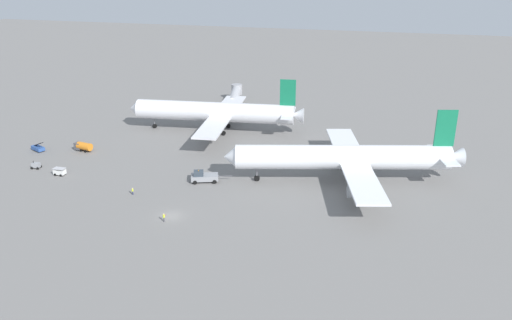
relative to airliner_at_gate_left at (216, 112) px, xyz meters
The scene contains 11 objects.
ground_plane 53.72m from the airliner_at_gate_left, 79.25° to the right, with size 600.00×600.00×0.00m, color slate.
airliner_at_gate_left is the anchor object (origin of this frame).
airliner_being_pushed 47.93m from the airliner_at_gate_left, 33.30° to the right, with size 52.09×44.72×16.68m.
pushback_tug 36.83m from the airliner_at_gate_left, 74.16° to the right, with size 9.15×4.77×2.84m.
gse_fuel_bowser_stubby 37.75m from the airliner_at_gate_left, 137.47° to the right, with size 5.15×2.70×2.40m.
gse_baggage_cart_trailing 47.43m from the airliner_at_gate_left, 119.91° to the right, with size 2.74×1.61×1.71m.
gse_gpu_cart_small 50.36m from the airliner_at_gate_left, 128.97° to the right, with size 2.29×1.87×1.90m.
gse_belt_loader_portside 48.62m from the airliner_at_gate_left, 143.83° to the right, with size 5.00×3.27×3.02m.
ground_crew_ramp_agent_by_cones 46.09m from the airliner_at_gate_left, 92.50° to the right, with size 0.36×0.36×1.57m.
ground_crew_marshaller_foreground 56.01m from the airliner_at_gate_left, 80.00° to the right, with size 0.42×0.42×1.75m.
jet_bridge 29.41m from the airliner_at_gate_left, 97.29° to the left, with size 7.81×19.99×5.68m.
Camera 1 is at (40.12, -79.63, 45.92)m, focal length 35.50 mm.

